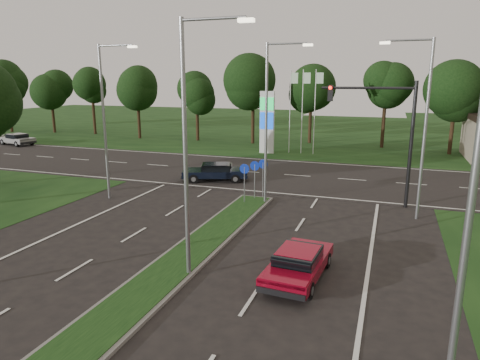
% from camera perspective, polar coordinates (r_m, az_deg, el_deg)
% --- Properties ---
extents(verge_far, '(160.00, 50.00, 0.02)m').
position_cam_1_polar(verge_far, '(62.88, 12.71, 6.46)').
color(verge_far, black).
rests_on(verge_far, ground).
extents(cross_road, '(160.00, 12.00, 0.02)m').
position_cam_1_polar(cross_road, '(32.68, 5.94, 0.71)').
color(cross_road, black).
rests_on(cross_road, ground).
extents(median_kerb, '(2.00, 26.00, 0.12)m').
position_cam_1_polar(median_kerb, '(15.02, -13.16, -14.82)').
color(median_kerb, slate).
rests_on(median_kerb, ground).
extents(streetlight_median_near, '(2.53, 0.22, 9.00)m').
position_cam_1_polar(streetlight_median_near, '(14.67, -6.67, 5.46)').
color(streetlight_median_near, gray).
rests_on(streetlight_median_near, ground).
extents(streetlight_median_far, '(2.53, 0.22, 9.00)m').
position_cam_1_polar(streetlight_median_far, '(24.00, 3.98, 8.50)').
color(streetlight_median_far, gray).
rests_on(streetlight_median_far, ground).
extents(streetlight_left_far, '(2.53, 0.22, 9.00)m').
position_cam_1_polar(streetlight_left_far, '(26.34, -17.38, 8.36)').
color(streetlight_left_far, gray).
rests_on(streetlight_left_far, ground).
extents(streetlight_right_far, '(2.53, 0.22, 9.00)m').
position_cam_1_polar(streetlight_right_far, '(23.17, 23.06, 7.32)').
color(streetlight_right_far, gray).
rests_on(streetlight_right_far, ground).
extents(streetlight_right_near, '(2.53, 0.22, 9.00)m').
position_cam_1_polar(streetlight_right_near, '(9.35, 27.50, -0.37)').
color(streetlight_right_near, gray).
rests_on(streetlight_right_near, ground).
extents(traffic_signal, '(5.10, 0.42, 7.00)m').
position_cam_1_polar(traffic_signal, '(25.15, 19.05, 7.06)').
color(traffic_signal, black).
rests_on(traffic_signal, ground).
extents(median_signs, '(1.16, 1.76, 2.38)m').
position_cam_1_polar(median_signs, '(25.16, 1.91, 0.99)').
color(median_signs, gray).
rests_on(median_signs, ground).
extents(gas_pylon, '(5.80, 1.26, 8.00)m').
position_cam_1_polar(gas_pylon, '(41.80, 3.93, 7.91)').
color(gas_pylon, silver).
rests_on(gas_pylon, ground).
extents(treeline_far, '(6.00, 6.00, 9.90)m').
position_cam_1_polar(treeline_far, '(47.54, 10.94, 12.73)').
color(treeline_far, black).
rests_on(treeline_far, ground).
extents(red_sedan, '(1.96, 4.22, 1.13)m').
position_cam_1_polar(red_sedan, '(15.83, 7.79, -10.86)').
color(red_sedan, maroon).
rests_on(red_sedan, ground).
extents(navy_sedan, '(4.89, 3.30, 1.25)m').
position_cam_1_polar(navy_sedan, '(30.49, -3.31, 1.13)').
color(navy_sedan, black).
rests_on(navy_sedan, ground).
extents(far_car_a, '(4.69, 2.86, 1.26)m').
position_cam_1_polar(far_car_a, '(53.45, -27.60, 4.88)').
color(far_car_a, '#9D9D9D').
rests_on(far_car_a, ground).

